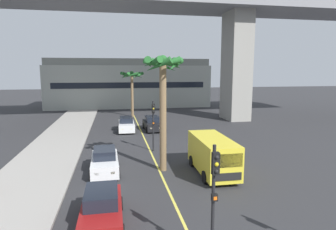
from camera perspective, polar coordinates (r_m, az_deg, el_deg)
sidewalk_left at (r=19.03m, az=-26.28°, el=-12.34°), size 4.80×80.00×0.15m
lane_stripe_center at (r=26.13m, az=-4.10°, el=-5.96°), size 0.14×56.00×0.01m
bridge_overpass at (r=38.08m, az=-4.32°, el=21.21°), size 72.72×8.00×18.56m
pier_building_backdrop at (r=54.36m, az=-7.73°, el=6.25°), size 29.18×8.04×8.76m
car_queue_front at (r=13.36m, az=-13.01°, el=-17.75°), size 1.84×4.10×1.56m
car_queue_second at (r=19.64m, az=-12.44°, el=-8.97°), size 1.92×4.14×1.56m
car_queue_third at (r=32.41m, az=-3.12°, el=-1.76°), size 1.95×4.16×1.56m
car_queue_fourth at (r=32.17m, az=-8.26°, el=-1.92°), size 1.89×4.13×1.56m
delivery_van at (r=18.99m, az=8.85°, el=-7.70°), size 2.22×5.28×2.36m
traffic_light_median_near at (r=10.14m, az=9.16°, el=-14.12°), size 0.24×0.37×4.20m
traffic_light_median_far at (r=23.55m, az=-2.95°, el=-0.83°), size 0.24×0.37×4.20m
palm_tree_near_median at (r=41.90m, az=-7.17°, el=6.98°), size 3.43×3.49×6.61m
palm_tree_mid_median at (r=18.59m, az=-1.00°, el=6.79°), size 2.78×2.78×7.62m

